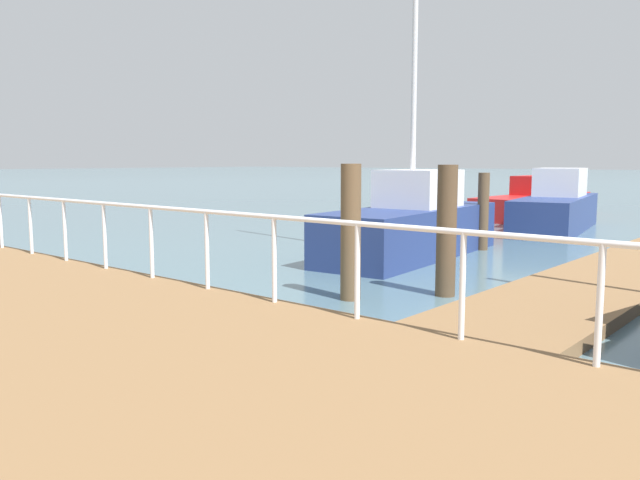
# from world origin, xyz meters

# --- Properties ---
(ground_plane) EXTENTS (300.00, 300.00, 0.00)m
(ground_plane) POSITION_xyz_m (0.00, 20.00, 0.00)
(ground_plane) COLOR slate
(floating_dock) EXTENTS (13.79, 2.00, 0.18)m
(floating_dock) POSITION_xyz_m (3.39, 9.56, 0.09)
(floating_dock) COLOR olive
(floating_dock) RESTS_ON ground_plane
(boardwalk_railing) EXTENTS (0.06, 31.70, 1.08)m
(boardwalk_railing) POSITION_xyz_m (-3.15, 9.85, 1.21)
(boardwalk_railing) COLOR white
(boardwalk_railing) RESTS_ON boardwalk
(dock_piling_0) EXTENTS (0.31, 0.31, 2.08)m
(dock_piling_0) POSITION_xyz_m (-1.00, 12.23, 1.04)
(dock_piling_0) COLOR brown
(dock_piling_0) RESTS_ON ground_plane
(dock_piling_1) EXTENTS (0.31, 0.31, 2.06)m
(dock_piling_1) POSITION_xyz_m (0.20, 11.26, 1.03)
(dock_piling_1) COLOR brown
(dock_piling_1) RESTS_ON ground_plane
(dock_piling_3) EXTENTS (0.27, 0.27, 1.84)m
(dock_piling_3) POSITION_xyz_m (5.42, 13.19, 0.92)
(dock_piling_3) COLOR brown
(dock_piling_3) RESTS_ON ground_plane
(moored_boat_0) EXTENTS (7.50, 1.84, 1.55)m
(moored_boat_0) POSITION_xyz_m (15.46, 15.91, 0.58)
(moored_boat_0) COLOR red
(moored_boat_0) RESTS_ON ground_plane
(moored_boat_1) EXTENTS (6.22, 2.74, 1.90)m
(moored_boat_1) POSITION_xyz_m (10.92, 13.44, 0.68)
(moored_boat_1) COLOR navy
(moored_boat_1) RESTS_ON ground_plane
(moored_boat_4) EXTENTS (5.84, 2.31, 9.83)m
(moored_boat_4) POSITION_xyz_m (3.47, 13.93, 0.75)
(moored_boat_4) COLOR navy
(moored_boat_4) RESTS_ON ground_plane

